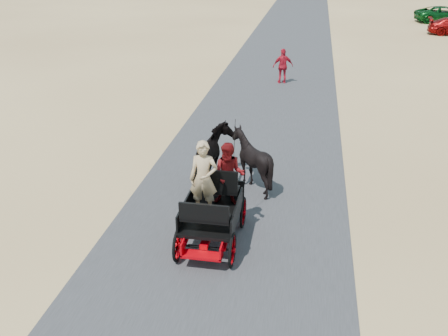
% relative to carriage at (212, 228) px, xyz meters
% --- Properties ---
extents(ground, '(140.00, 140.00, 0.00)m').
position_rel_carriage_xyz_m(ground, '(0.29, 0.20, -0.36)').
color(ground, tan).
extents(road, '(6.00, 140.00, 0.01)m').
position_rel_carriage_xyz_m(road, '(0.29, 0.20, -0.35)').
color(road, '#38383A').
rests_on(road, ground).
extents(carriage, '(1.30, 2.40, 0.72)m').
position_rel_carriage_xyz_m(carriage, '(0.00, 0.00, 0.00)').
color(carriage, black).
rests_on(carriage, ground).
extents(horse_left, '(0.91, 2.01, 1.70)m').
position_rel_carriage_xyz_m(horse_left, '(-0.55, 3.00, 0.49)').
color(horse_left, black).
rests_on(horse_left, ground).
extents(horse_right, '(1.37, 1.54, 1.70)m').
position_rel_carriage_xyz_m(horse_right, '(0.55, 3.00, 0.49)').
color(horse_right, black).
rests_on(horse_right, ground).
extents(driver_man, '(0.66, 0.43, 1.80)m').
position_rel_carriage_xyz_m(driver_man, '(-0.20, 0.05, 1.26)').
color(driver_man, tan).
rests_on(driver_man, carriage).
extents(passenger_woman, '(0.77, 0.60, 1.58)m').
position_rel_carriage_xyz_m(passenger_woman, '(0.30, 0.60, 1.15)').
color(passenger_woman, '#660C0F').
rests_on(passenger_woman, carriage).
extents(pedestrian, '(1.09, 0.68, 1.73)m').
position_rel_carriage_xyz_m(pedestrian, '(0.64, 14.83, 0.50)').
color(pedestrian, '#B51427').
rests_on(pedestrian, ground).
extents(car_d, '(5.11, 2.80, 1.36)m').
position_rel_carriage_xyz_m(car_d, '(13.07, 37.54, 0.32)').
color(car_d, '#0C4C19').
rests_on(car_d, ground).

